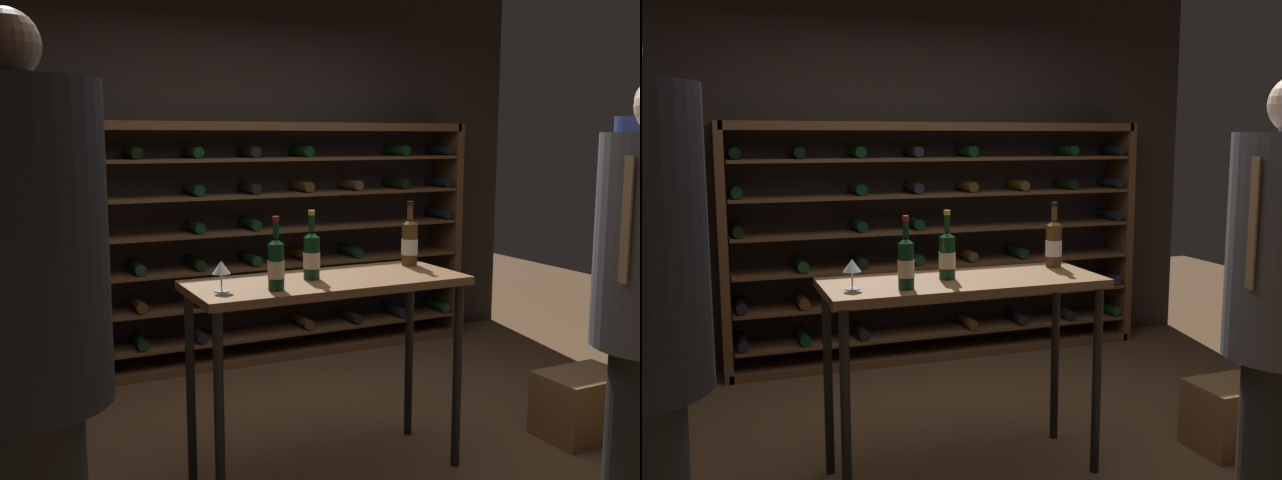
% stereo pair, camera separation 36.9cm
% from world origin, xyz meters
% --- Properties ---
extents(ground_plane, '(9.96, 9.96, 0.00)m').
position_xyz_m(ground_plane, '(0.00, 0.00, 0.00)').
color(ground_plane, brown).
extents(back_wall, '(4.99, 0.10, 2.95)m').
position_xyz_m(back_wall, '(0.00, 1.98, 1.47)').
color(back_wall, black).
rests_on(back_wall, ground).
extents(wine_rack, '(3.15, 0.32, 1.75)m').
position_xyz_m(wine_rack, '(0.31, 1.77, 0.87)').
color(wine_rack, brown).
rests_on(wine_rack, ground).
extents(tasting_table, '(1.33, 0.54, 0.98)m').
position_xyz_m(tasting_table, '(-0.19, -0.10, 0.86)').
color(tasting_table, brown).
rests_on(tasting_table, ground).
extents(person_host_in_suit, '(0.51, 0.51, 2.00)m').
position_xyz_m(person_host_in_suit, '(-1.59, -0.91, 1.10)').
color(person_host_in_suit, black).
rests_on(person_host_in_suit, ground).
extents(wine_crate, '(0.49, 0.35, 0.36)m').
position_xyz_m(wine_crate, '(1.28, -0.33, 0.18)').
color(wine_crate, brown).
rests_on(wine_crate, ground).
extents(wine_bottle_amber_reserve, '(0.07, 0.07, 0.33)m').
position_xyz_m(wine_bottle_amber_reserve, '(-0.51, -0.24, 1.10)').
color(wine_bottle_amber_reserve, black).
rests_on(wine_bottle_amber_reserve, tasting_table).
extents(wine_bottle_gold_foil, '(0.08, 0.08, 0.33)m').
position_xyz_m(wine_bottle_gold_foil, '(-0.27, -0.09, 1.09)').
color(wine_bottle_gold_foil, black).
rests_on(wine_bottle_gold_foil, tasting_table).
extents(wine_bottle_green_slim, '(0.09, 0.09, 0.34)m').
position_xyz_m(wine_bottle_green_slim, '(0.36, 0.03, 1.10)').
color(wine_bottle_green_slim, '#4C3314').
rests_on(wine_bottle_green_slim, tasting_table).
extents(wine_glass_stemmed_center, '(0.08, 0.08, 0.14)m').
position_xyz_m(wine_glass_stemmed_center, '(-0.74, -0.16, 1.08)').
color(wine_glass_stemmed_center, silver).
rests_on(wine_glass_stemmed_center, tasting_table).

